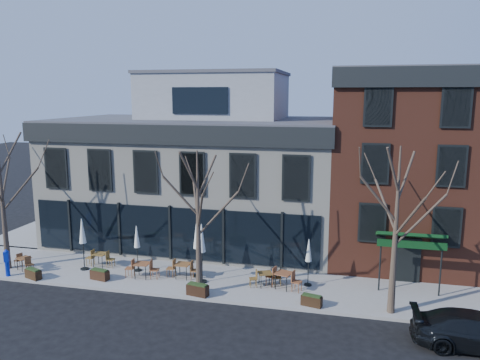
% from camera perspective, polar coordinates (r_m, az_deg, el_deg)
% --- Properties ---
extents(ground, '(120.00, 120.00, 0.00)m').
position_cam_1_polar(ground, '(28.15, -8.34, -10.02)').
color(ground, black).
rests_on(ground, ground).
extents(sidewalk_front, '(33.50, 4.70, 0.15)m').
position_cam_1_polar(sidewalk_front, '(25.22, -3.15, -12.20)').
color(sidewalk_front, gray).
rests_on(sidewalk_front, ground).
extents(sidewalk_side, '(4.50, 12.00, 0.15)m').
position_cam_1_polar(sidewalk_side, '(38.35, -20.81, -4.96)').
color(sidewalk_side, gray).
rests_on(sidewalk_side, ground).
extents(corner_building, '(18.39, 10.39, 11.10)m').
position_cam_1_polar(corner_building, '(31.55, -5.05, 1.14)').
color(corner_building, beige).
rests_on(corner_building, ground).
extents(red_brick_building, '(8.20, 11.78, 11.18)m').
position_cam_1_polar(red_brick_building, '(29.89, 19.11, 1.87)').
color(red_brick_building, brown).
rests_on(red_brick_building, ground).
extents(tree_corner, '(3.93, 3.98, 7.92)m').
position_cam_1_polar(tree_corner, '(28.68, -27.01, -1.84)').
color(tree_corner, '#382B21').
rests_on(tree_corner, sidewalk_front).
extents(tree_mid, '(3.50, 3.55, 7.04)m').
position_cam_1_polar(tree_mid, '(22.50, -5.10, -5.02)').
color(tree_mid, '#382B21').
rests_on(tree_mid, sidewalk_front).
extents(tree_right, '(3.72, 3.77, 7.48)m').
position_cam_1_polar(tree_right, '(21.44, 18.48, -5.66)').
color(tree_right, '#382B21').
rests_on(tree_right, sidewalk_front).
extents(parked_sedan, '(4.88, 2.07, 1.41)m').
position_cam_1_polar(parked_sedan, '(21.15, 26.87, -16.12)').
color(parked_sedan, black).
rests_on(parked_sedan, ground).
extents(call_box, '(0.31, 0.30, 1.50)m').
position_cam_1_polar(call_box, '(28.28, -26.54, -8.91)').
color(call_box, '#0E27B7').
rests_on(call_box, sidewalk_front).
extents(cafe_set_0, '(1.63, 1.00, 0.84)m').
position_cam_1_polar(cafe_set_0, '(28.99, -24.85, -9.06)').
color(cafe_set_0, brown).
rests_on(cafe_set_0, sidewalk_front).
extents(cafe_set_1, '(1.73, 0.70, 0.91)m').
position_cam_1_polar(cafe_set_1, '(28.01, -16.67, -9.12)').
color(cafe_set_1, brown).
rests_on(cafe_set_1, sidewalk_front).
extents(cafe_set_2, '(1.89, 0.80, 0.98)m').
position_cam_1_polar(cafe_set_2, '(25.78, -11.84, -10.52)').
color(cafe_set_2, brown).
rests_on(cafe_set_2, sidewalk_front).
extents(cafe_set_3, '(1.83, 0.74, 0.97)m').
position_cam_1_polar(cafe_set_3, '(25.40, -6.97, -10.71)').
color(cafe_set_3, brown).
rests_on(cafe_set_3, sidewalk_front).
extents(cafe_set_4, '(1.70, 1.00, 0.88)m').
position_cam_1_polar(cafe_set_4, '(24.26, 3.09, -11.80)').
color(cafe_set_4, brown).
rests_on(cafe_set_4, sidewalk_front).
extents(cafe_set_5, '(1.97, 1.03, 1.01)m').
position_cam_1_polar(cafe_set_5, '(24.04, 5.34, -11.87)').
color(cafe_set_5, brown).
rests_on(cafe_set_5, sidewalk_front).
extents(umbrella_0, '(0.47, 0.47, 2.91)m').
position_cam_1_polar(umbrella_0, '(27.29, -18.66, -6.24)').
color(umbrella_0, black).
rests_on(umbrella_0, sidewalk_front).
extents(umbrella_1, '(0.41, 0.41, 2.57)m').
position_cam_1_polar(umbrella_1, '(26.37, -12.47, -7.06)').
color(umbrella_1, black).
rests_on(umbrella_1, sidewalk_front).
extents(umbrella_2, '(0.48, 0.48, 2.99)m').
position_cam_1_polar(umbrella_2, '(25.01, -5.30, -7.11)').
color(umbrella_2, black).
rests_on(umbrella_2, sidewalk_front).
extents(umbrella_3, '(0.50, 0.50, 3.12)m').
position_cam_1_polar(umbrella_3, '(24.19, -4.70, -7.47)').
color(umbrella_3, black).
rests_on(umbrella_3, sidewalk_front).
extents(umbrella_4, '(0.39, 0.39, 2.45)m').
position_cam_1_polar(umbrella_4, '(24.12, 8.37, -8.78)').
color(umbrella_4, black).
rests_on(umbrella_4, sidewalk_front).
extents(planter_0, '(1.04, 0.69, 0.54)m').
position_cam_1_polar(planter_0, '(27.50, -23.90, -10.39)').
color(planter_0, black).
rests_on(planter_0, sidewalk_front).
extents(planter_1, '(1.06, 0.57, 0.56)m').
position_cam_1_polar(planter_1, '(26.16, -16.73, -10.96)').
color(planter_1, '#301C10').
rests_on(planter_1, sidewalk_front).
extents(planter_2, '(1.12, 0.62, 0.59)m').
position_cam_1_polar(planter_2, '(23.35, -5.19, -13.16)').
color(planter_2, black).
rests_on(planter_2, sidewalk_front).
extents(planter_3, '(1.01, 0.59, 0.53)m').
position_cam_1_polar(planter_3, '(22.47, 8.73, -14.30)').
color(planter_3, black).
rests_on(planter_3, sidewalk_front).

